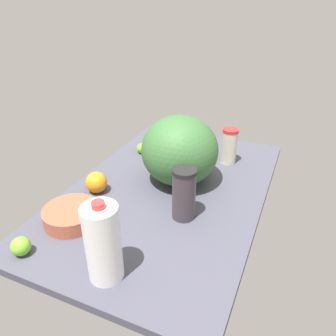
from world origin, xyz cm
name	(u,v)px	position (x,y,z in cm)	size (l,w,h in cm)	color
countertop	(168,192)	(0.00, 0.00, 1.50)	(120.00, 76.00, 3.00)	#454452
shaker_bottle	(184,194)	(-14.50, -12.39, 12.89)	(8.58, 8.58, 19.71)	#3D3238
mixing_bowl	(72,215)	(-33.00, 22.89, 5.78)	(19.67, 19.67, 5.56)	#AE553C
watermelon	(180,150)	(8.14, -1.70, 17.45)	(31.66, 31.66, 28.90)	#366532
milk_jug	(103,243)	(-49.11, -1.91, 15.15)	(10.08, 10.08, 25.86)	white
tumbler_cup	(229,146)	(32.91, -16.71, 11.54)	(7.29, 7.29, 17.01)	beige
lime_near_front	(21,246)	(-52.35, 27.12, 6.05)	(6.11, 6.11, 6.11)	#70BC2F
lemon_far_back	(163,145)	(30.65, 15.86, 6.96)	(7.93, 7.93, 7.93)	yellow
lime_loose	(142,148)	(25.31, 25.20, 5.59)	(5.18, 5.18, 5.18)	#64B530
orange_by_jug	(96,182)	(-13.07, 25.82, 7.33)	(8.66, 8.66, 8.66)	orange
lime_beside_bowl	(169,137)	(42.40, 17.99, 6.08)	(6.17, 6.17, 6.17)	#6EB938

